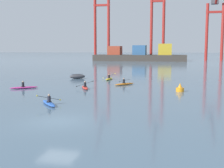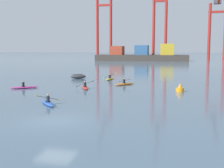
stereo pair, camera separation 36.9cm
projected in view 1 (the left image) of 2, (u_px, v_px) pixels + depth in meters
name	position (u px, v px, depth m)	size (l,w,h in m)	color
ground_plane	(58.00, 121.00, 19.81)	(800.00, 800.00, 0.00)	slate
container_barge	(140.00, 55.00, 120.32)	(37.53, 9.22, 6.97)	#38332D
gantry_crane_west	(102.00, 17.00, 130.78)	(7.41, 16.66, 40.63)	maroon
gantry_crane_west_mid	(158.00, 14.00, 124.06)	(6.37, 20.22, 39.80)	maroon
gantry_crane_east_mid	(215.00, 22.00, 120.09)	(7.39, 17.16, 31.46)	maroon
capsized_dinghy	(77.00, 77.00, 48.30)	(2.79, 2.30, 0.76)	#38383D
channel_buoy	(180.00, 89.00, 33.57)	(0.90, 0.90, 1.00)	orange
kayak_yellow	(109.00, 79.00, 46.71)	(2.16, 3.43, 1.08)	yellow
kayak_red	(85.00, 87.00, 36.14)	(2.04, 3.35, 0.99)	red
kayak_blue	(49.00, 103.00, 25.70)	(2.59, 3.03, 0.95)	#2856B2
kayak_orange	(124.00, 84.00, 39.84)	(2.62, 3.01, 0.95)	orange
kayak_magenta	(24.00, 87.00, 36.15)	(3.11, 2.47, 1.02)	#C13384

